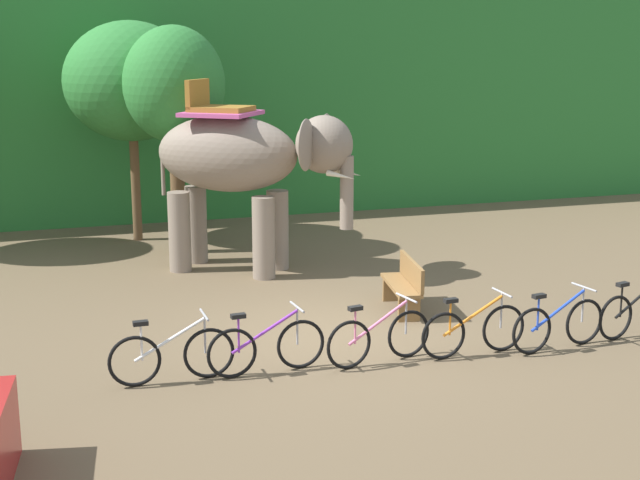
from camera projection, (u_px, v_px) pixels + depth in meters
The scene contains 12 objects.
ground_plane at pixel (332, 334), 13.86m from camera, with size 80.00×80.00×0.00m, color brown.
foliage_hedge at pixel (191, 90), 24.94m from camera, with size 36.00×6.00×6.32m, color #28702D.
tree_center_left at pixel (131, 82), 19.71m from camera, with size 2.99×2.99×4.96m.
tree_center at pixel (174, 87), 18.50m from camera, with size 2.14×2.14×4.84m.
elephant at pixel (243, 162), 17.23m from camera, with size 3.95×3.38×3.78m.
bike_white at pixel (172, 355), 11.84m from camera, with size 1.71×0.52×0.92m.
bike_purple at pixel (266, 347), 12.16m from camera, with size 1.71×0.52×0.92m.
bike_pink at pixel (379, 337), 12.55m from camera, with size 1.69×0.52×0.92m.
bike_orange at pixel (474, 330), 12.87m from camera, with size 1.71×0.52×0.92m.
bike_blue at pixel (558, 324), 13.12m from camera, with size 1.70×0.52×0.92m.
bike_black at pixel (638, 311), 13.77m from camera, with size 1.68×0.56×0.92m.
wooden_bench at pixel (405, 283), 15.00m from camera, with size 0.65×1.55×0.89m.
Camera 1 is at (-4.18, -12.52, 4.49)m, focal length 49.56 mm.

